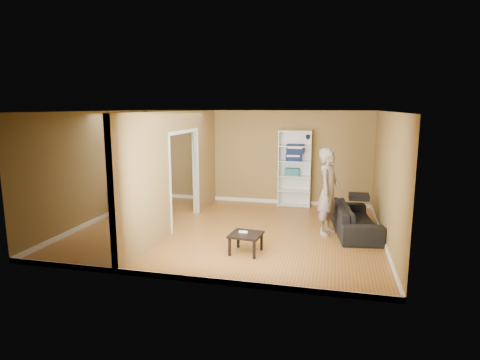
{
  "coord_description": "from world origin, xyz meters",
  "views": [
    {
      "loc": [
        2.19,
        -8.29,
        2.69
      ],
      "look_at": [
        0.2,
        0.2,
        1.1
      ],
      "focal_mm": 30.0,
      "sensor_mm": 36.0,
      "label": 1
    }
  ],
  "objects_px": {
    "coffee_table": "(246,236)",
    "chair_near": "(131,201)",
    "person": "(329,184)",
    "bookshelf": "(295,168)",
    "chair_far": "(157,190)",
    "chair_left": "(118,192)",
    "dining_table": "(144,189)",
    "sofa": "(355,214)"
  },
  "relations": [
    {
      "from": "sofa",
      "to": "chair_near",
      "type": "xyz_separation_m",
      "value": [
        -5.16,
        -0.3,
        0.09
      ]
    },
    {
      "from": "chair_left",
      "to": "chair_near",
      "type": "height_order",
      "value": "chair_left"
    },
    {
      "from": "bookshelf",
      "to": "coffee_table",
      "type": "relative_size",
      "value": 3.67
    },
    {
      "from": "dining_table",
      "to": "chair_far",
      "type": "xyz_separation_m",
      "value": [
        0.1,
        0.59,
        -0.14
      ]
    },
    {
      "from": "chair_left",
      "to": "person",
      "type": "bearing_deg",
      "value": 93.76
    },
    {
      "from": "bookshelf",
      "to": "sofa",
      "type": "bearing_deg",
      "value": -54.7
    },
    {
      "from": "sofa",
      "to": "coffee_table",
      "type": "relative_size",
      "value": 3.71
    },
    {
      "from": "person",
      "to": "chair_left",
      "type": "relative_size",
      "value": 2.13
    },
    {
      "from": "dining_table",
      "to": "chair_left",
      "type": "bearing_deg",
      "value": 175.51
    },
    {
      "from": "chair_near",
      "to": "chair_far",
      "type": "xyz_separation_m",
      "value": [
        0.1,
        1.27,
        0.02
      ]
    },
    {
      "from": "person",
      "to": "chair_near",
      "type": "xyz_separation_m",
      "value": [
        -4.58,
        -0.07,
        -0.6
      ]
    },
    {
      "from": "chair_left",
      "to": "chair_near",
      "type": "xyz_separation_m",
      "value": [
        0.75,
        -0.74,
        -0.02
      ]
    },
    {
      "from": "coffee_table",
      "to": "chair_near",
      "type": "xyz_separation_m",
      "value": [
        -3.13,
        1.47,
        0.17
      ]
    },
    {
      "from": "chair_near",
      "to": "chair_far",
      "type": "height_order",
      "value": "chair_far"
    },
    {
      "from": "sofa",
      "to": "coffee_table",
      "type": "distance_m",
      "value": 2.7
    },
    {
      "from": "chair_left",
      "to": "chair_near",
      "type": "bearing_deg",
      "value": 56.26
    },
    {
      "from": "person",
      "to": "bookshelf",
      "type": "height_order",
      "value": "person"
    },
    {
      "from": "sofa",
      "to": "bookshelf",
      "type": "distance_m",
      "value": 2.71
    },
    {
      "from": "bookshelf",
      "to": "coffee_table",
      "type": "distance_m",
      "value": 4.02
    },
    {
      "from": "coffee_table",
      "to": "chair_far",
      "type": "distance_m",
      "value": 4.09
    },
    {
      "from": "person",
      "to": "bookshelf",
      "type": "bearing_deg",
      "value": 39.26
    },
    {
      "from": "chair_near",
      "to": "chair_far",
      "type": "bearing_deg",
      "value": 92.87
    },
    {
      "from": "person",
      "to": "dining_table",
      "type": "bearing_deg",
      "value": 100.14
    },
    {
      "from": "coffee_table",
      "to": "dining_table",
      "type": "distance_m",
      "value": 3.81
    },
    {
      "from": "person",
      "to": "coffee_table",
      "type": "height_order",
      "value": "person"
    },
    {
      "from": "chair_near",
      "to": "chair_far",
      "type": "relative_size",
      "value": 0.96
    },
    {
      "from": "sofa",
      "to": "chair_far",
      "type": "distance_m",
      "value": 5.15
    },
    {
      "from": "dining_table",
      "to": "chair_left",
      "type": "xyz_separation_m",
      "value": [
        -0.75,
        0.06,
        -0.14
      ]
    },
    {
      "from": "bookshelf",
      "to": "chair_near",
      "type": "relative_size",
      "value": 2.11
    },
    {
      "from": "bookshelf",
      "to": "chair_left",
      "type": "height_order",
      "value": "bookshelf"
    },
    {
      "from": "coffee_table",
      "to": "chair_near",
      "type": "height_order",
      "value": "chair_near"
    },
    {
      "from": "dining_table",
      "to": "sofa",
      "type": "bearing_deg",
      "value": -4.17
    },
    {
      "from": "coffee_table",
      "to": "chair_far",
      "type": "bearing_deg",
      "value": 137.84
    },
    {
      "from": "dining_table",
      "to": "chair_far",
      "type": "bearing_deg",
      "value": 80.6
    },
    {
      "from": "person",
      "to": "chair_far",
      "type": "bearing_deg",
      "value": 92.73
    },
    {
      "from": "person",
      "to": "chair_left",
      "type": "distance_m",
      "value": 5.4
    },
    {
      "from": "bookshelf",
      "to": "chair_near",
      "type": "distance_m",
      "value": 4.42
    },
    {
      "from": "dining_table",
      "to": "person",
      "type": "bearing_deg",
      "value": -7.6
    },
    {
      "from": "person",
      "to": "dining_table",
      "type": "height_order",
      "value": "person"
    },
    {
      "from": "sofa",
      "to": "bookshelf",
      "type": "height_order",
      "value": "bookshelf"
    },
    {
      "from": "chair_left",
      "to": "sofa",
      "type": "bearing_deg",
      "value": 96.72
    },
    {
      "from": "chair_left",
      "to": "chair_far",
      "type": "distance_m",
      "value": 1.0
    }
  ]
}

